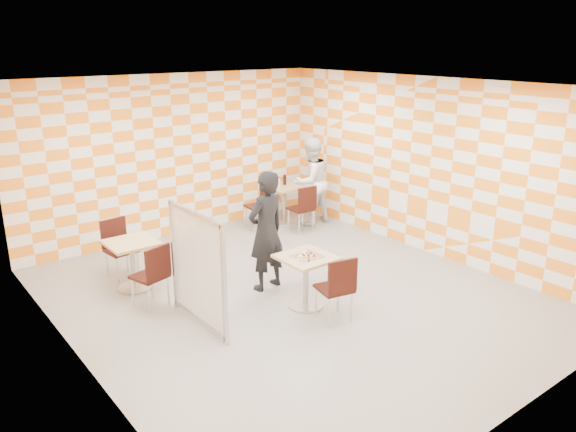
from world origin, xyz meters
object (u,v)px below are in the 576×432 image
object	(u,v)px
main_table	(306,272)
man_dark	(266,231)
chair_second_side	(262,201)
partition	(197,268)
second_table	(284,198)
soda_bottle	(285,180)
chair_main_front	(338,285)
chair_second_front	(304,205)
empty_table	(132,257)
chair_empty_far	(118,243)
chair_empty_near	(154,271)
man_white	(310,182)
sport_bottle	(278,182)

from	to	relation	value
main_table	man_dark	xyz separation A→B (m)	(-0.07, 0.84, 0.39)
chair_second_side	partition	world-z (taller)	partition
second_table	partition	size ratio (longest dim) A/B	0.48
man_dark	soda_bottle	size ratio (longest dim) A/B	7.81
second_table	soda_bottle	distance (m)	0.36
chair_main_front	partition	size ratio (longest dim) A/B	0.60
chair_second_front	second_table	bearing A→B (deg)	81.97
chair_main_front	empty_table	bearing A→B (deg)	122.34
chair_second_side	soda_bottle	distance (m)	0.73
partition	man_dark	distance (m)	1.42
empty_table	chair_empty_far	bearing A→B (deg)	88.52
chair_main_front	chair_empty_near	world-z (taller)	same
chair_main_front	partition	xyz separation A→B (m)	(-1.45, 1.07, 0.25)
main_table	chair_second_side	xyz separation A→B (m)	(1.51, 3.19, 0.04)
chair_main_front	chair_empty_near	xyz separation A→B (m)	(-1.70, 1.87, 0.00)
soda_bottle	man_white	bearing A→B (deg)	-63.19
chair_empty_far	man_dark	world-z (taller)	man_dark
chair_main_front	chair_second_side	xyz separation A→B (m)	(1.49, 3.81, 0.00)
partition	sport_bottle	world-z (taller)	partition
soda_bottle	chair_main_front	bearing A→B (deg)	-118.70
chair_main_front	partition	distance (m)	1.82
chair_second_side	partition	distance (m)	4.03
man_white	soda_bottle	distance (m)	0.57
chair_empty_near	man_white	size ratio (longest dim) A/B	0.53
chair_empty_far	partition	world-z (taller)	partition
main_table	chair_second_front	world-z (taller)	chair_second_front
sport_bottle	soda_bottle	xyz separation A→B (m)	(0.18, 0.03, 0.01)
chair_second_side	chair_empty_near	distance (m)	3.74
empty_table	man_dark	bearing A→B (deg)	-36.76
chair_empty_near	partition	size ratio (longest dim) A/B	0.60
empty_table	chair_empty_near	world-z (taller)	chair_empty_near
chair_second_side	man_dark	bearing A→B (deg)	-123.86
chair_empty_near	partition	xyz separation A→B (m)	(0.25, -0.79, 0.25)
main_table	chair_main_front	size ratio (longest dim) A/B	0.81
empty_table	chair_second_side	xyz separation A→B (m)	(3.17, 1.17, 0.04)
second_table	chair_second_front	distance (m)	0.77
chair_second_front	chair_second_side	distance (m)	0.88
main_table	partition	xyz separation A→B (m)	(-1.43, 0.45, 0.28)
chair_main_front	main_table	bearing A→B (deg)	91.89
empty_table	man_dark	world-z (taller)	man_dark
chair_second_front	chair_second_side	size ratio (longest dim) A/B	1.00
chair_empty_far	soda_bottle	bearing A→B (deg)	10.20
chair_empty_far	soda_bottle	size ratio (longest dim) A/B	4.02
partition	soda_bottle	world-z (taller)	partition
chair_main_front	sport_bottle	world-z (taller)	sport_bottle
main_table	second_table	size ratio (longest dim) A/B	1.00
main_table	chair_empty_near	bearing A→B (deg)	143.41
main_table	chair_second_side	size ratio (longest dim) A/B	0.81
man_dark	soda_bottle	xyz separation A→B (m)	(2.23, 2.46, -0.04)
chair_second_side	soda_bottle	world-z (taller)	soda_bottle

